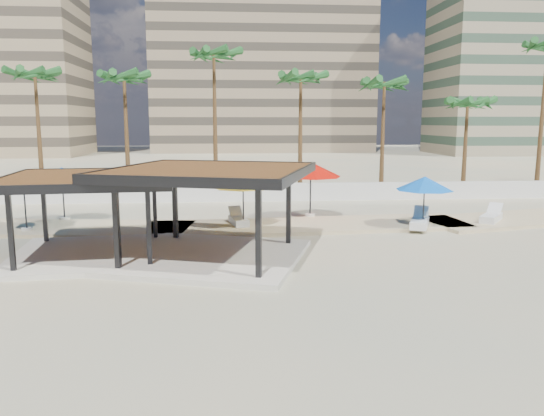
{
  "coord_description": "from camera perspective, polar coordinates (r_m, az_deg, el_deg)",
  "views": [
    {
      "loc": [
        -2.04,
        -19.04,
        5.28
      ],
      "look_at": [
        -0.13,
        4.59,
        1.4
      ],
      "focal_mm": 35.0,
      "sensor_mm": 36.0,
      "label": 1
    }
  ],
  "objects": [
    {
      "name": "umbrella_f",
      "position": [
        29.64,
        -21.67,
        3.34
      ],
      "size": [
        3.78,
        3.78,
        2.75
      ],
      "rotation": [
        0.0,
        0.0,
        -0.26
      ],
      "color": "beige",
      "rests_on": "promenade"
    },
    {
      "name": "umbrella_d",
      "position": [
        26.74,
        16.11,
        2.54
      ],
      "size": [
        3.34,
        3.34,
        2.47
      ],
      "rotation": [
        0.0,
        0.0,
        0.23
      ],
      "color": "beige",
      "rests_on": "promenade"
    },
    {
      "name": "umbrella_c",
      "position": [
        28.67,
        4.18,
        4.15
      ],
      "size": [
        3.43,
        3.43,
        2.96
      ],
      "rotation": [
        0.0,
        0.0,
        0.03
      ],
      "color": "beige",
      "rests_on": "promenade"
    },
    {
      "name": "building_east",
      "position": [
        99.39,
        26.65,
        15.26
      ],
      "size": [
        32.0,
        15.0,
        36.4
      ],
      "color": "gray",
      "rests_on": "ground"
    },
    {
      "name": "umbrella_a",
      "position": [
        27.38,
        -25.18,
        2.4
      ],
      "size": [
        3.57,
        3.57,
        2.6
      ],
      "rotation": [
        0.0,
        0.0,
        -0.25
      ],
      "color": "beige",
      "rests_on": "promenade"
    },
    {
      "name": "palm_f",
      "position": [
        39.29,
        11.99,
        12.45
      ],
      "size": [
        3.0,
        3.0,
        8.71
      ],
      "color": "brown",
      "rests_on": "ground"
    },
    {
      "name": "lounger_b",
      "position": [
        27.01,
        15.6,
        -1.48
      ],
      "size": [
        1.64,
        2.43,
        0.88
      ],
      "rotation": [
        0.0,
        0.0,
        1.15
      ],
      "color": "silver",
      "rests_on": "promenade"
    },
    {
      "name": "palm_e",
      "position": [
        37.87,
        3.12,
        13.29
      ],
      "size": [
        3.0,
        3.0,
        9.08
      ],
      "color": "brown",
      "rests_on": "ground"
    },
    {
      "name": "boundary_wall",
      "position": [
        35.41,
        -1.28,
        1.69
      ],
      "size": [
        56.0,
        0.3,
        1.2
      ],
      "primitive_type": "cube",
      "color": "silver",
      "rests_on": "ground"
    },
    {
      "name": "pavilion_central",
      "position": [
        20.32,
        -6.65,
        0.32
      ],
      "size": [
        8.83,
        8.83,
        3.57
      ],
      "rotation": [
        0.0,
        0.0,
        -0.31
      ],
      "color": "beige",
      "rests_on": "ground"
    },
    {
      "name": "ground",
      "position": [
        19.86,
        1.44,
        -6.12
      ],
      "size": [
        200.0,
        200.0,
        0.0
      ],
      "primitive_type": "plane",
      "color": "tan",
      "rests_on": "ground"
    },
    {
      "name": "palm_g",
      "position": [
        40.96,
        20.29,
        10.19
      ],
      "size": [
        3.0,
        3.0,
        7.39
      ],
      "color": "brown",
      "rests_on": "ground"
    },
    {
      "name": "building_mid",
      "position": [
        97.64,
        -1.1,
        14.57
      ],
      "size": [
        38.0,
        16.0,
        30.4
      ],
      "color": "#847259",
      "rests_on": "ground"
    },
    {
      "name": "lounger_d",
      "position": [
        29.71,
        22.51,
        -0.91
      ],
      "size": [
        1.94,
        2.17,
        0.84
      ],
      "rotation": [
        0.0,
        0.0,
        0.89
      ],
      "color": "silver",
      "rests_on": "promenade"
    },
    {
      "name": "pavilion_west",
      "position": [
        21.86,
        -18.86,
        -0.01
      ],
      "size": [
        6.94,
        6.94,
        3.24
      ],
      "rotation": [
        0.0,
        0.0,
        0.09
      ],
      "color": "beige",
      "rests_on": "ground"
    },
    {
      "name": "palm_c",
      "position": [
        37.87,
        -15.61,
        12.88
      ],
      "size": [
        3.0,
        3.0,
        9.02
      ],
      "color": "brown",
      "rests_on": "ground"
    },
    {
      "name": "umbrella_b",
      "position": [
        25.87,
        -3.13,
        2.94
      ],
      "size": [
        3.21,
        3.21,
        2.61
      ],
      "rotation": [
        0.0,
        0.0,
        -0.1
      ],
      "color": "beige",
      "rests_on": "promenade"
    },
    {
      "name": "palm_b",
      "position": [
        40.0,
        -24.13,
        12.52
      ],
      "size": [
        3.0,
        3.0,
        9.24
      ],
      "color": "brown",
      "rests_on": "ground"
    },
    {
      "name": "promenade",
      "position": [
        27.51,
        3.9,
        -1.67
      ],
      "size": [
        44.45,
        7.97,
        0.24
      ],
      "color": "#C6B284",
      "rests_on": "ground"
    },
    {
      "name": "palm_d",
      "position": [
        38.17,
        -6.27,
        15.43
      ],
      "size": [
        3.0,
        3.0,
        10.65
      ],
      "color": "brown",
      "rests_on": "ground"
    },
    {
      "name": "lounger_a",
      "position": [
        26.7,
        -3.63,
        -1.32
      ],
      "size": [
        1.06,
        2.16,
        0.78
      ],
      "rotation": [
        0.0,
        0.0,
        1.77
      ],
      "color": "silver",
      "rests_on": "promenade"
    }
  ]
}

